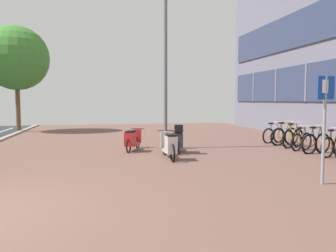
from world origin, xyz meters
name	(u,v)px	position (x,y,z in m)	size (l,w,h in m)	color
ground	(65,210)	(1.43, 0.00, -0.02)	(21.00, 40.00, 0.13)	black
bicycle_rack_01	(333,146)	(9.46, 3.65, 0.34)	(1.30, 0.58, 0.97)	black
bicycle_rack_02	(316,143)	(9.35, 4.38, 0.35)	(1.36, 0.48, 1.01)	black
bicycle_rack_03	(302,141)	(9.28, 5.11, 0.33)	(1.18, 0.58, 0.93)	black
bicycle_rack_04	(293,138)	(9.41, 5.83, 0.36)	(1.31, 0.65, 1.03)	black
bicycle_rack_05	(285,136)	(9.48, 6.57, 0.36)	(1.42, 0.48, 1.02)	black
bicycle_rack_06	(274,135)	(9.40, 7.29, 0.33)	(1.28, 0.54, 0.94)	black
scooter_near	(132,140)	(3.18, 6.25, 0.40)	(0.84, 1.63, 0.78)	black
scooter_mid	(178,139)	(4.73, 5.56, 0.45)	(0.68, 1.76, 1.03)	black
scooter_far	(169,145)	(4.15, 4.29, 0.43)	(0.52, 1.81, 0.87)	black
parking_sign	(325,118)	(6.77, 0.58, 1.45)	(0.40, 0.07, 2.34)	gray
lamp_post	(165,52)	(4.50, 6.61, 3.64)	(0.20, 0.52, 6.63)	slate
street_tree	(16,58)	(-2.58, 14.98, 4.25)	(3.69, 3.69, 6.10)	brown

